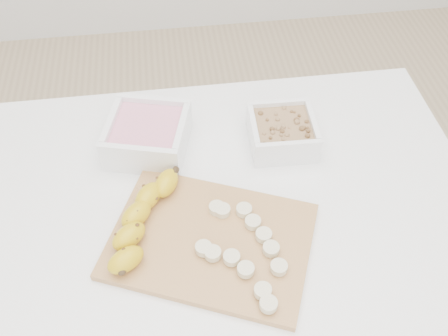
{
  "coord_description": "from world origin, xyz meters",
  "views": [
    {
      "loc": [
        -0.08,
        -0.59,
        1.53
      ],
      "look_at": [
        0.0,
        0.03,
        0.81
      ],
      "focal_mm": 40.0,
      "sensor_mm": 36.0,
      "label": 1
    }
  ],
  "objects": [
    {
      "name": "table",
      "position": [
        0.0,
        0.0,
        0.65
      ],
      "size": [
        1.0,
        0.7,
        0.75
      ],
      "color": "white",
      "rests_on": "ground"
    },
    {
      "name": "bowl_yogurt",
      "position": [
        -0.14,
        0.16,
        0.79
      ],
      "size": [
        0.2,
        0.2,
        0.07
      ],
      "color": "white",
      "rests_on": "table"
    },
    {
      "name": "bowl_granola",
      "position": [
        0.14,
        0.14,
        0.78
      ],
      "size": [
        0.14,
        0.14,
        0.06
      ],
      "color": "white",
      "rests_on": "table"
    },
    {
      "name": "cutting_board",
      "position": [
        -0.04,
        -0.09,
        0.76
      ],
      "size": [
        0.43,
        0.37,
        0.01
      ],
      "primitive_type": "cube",
      "rotation": [
        0.0,
        0.0,
        -0.4
      ],
      "color": "tan",
      "rests_on": "table"
    },
    {
      "name": "banana",
      "position": [
        -0.16,
        -0.05,
        0.78
      ],
      "size": [
        0.19,
        0.22,
        0.04
      ],
      "primitive_type": null,
      "rotation": [
        0.0,
        0.0,
        -0.66
      ],
      "color": "gold",
      "rests_on": "cutting_board"
    },
    {
      "name": "banana_slices",
      "position": [
        0.01,
        -0.13,
        0.77
      ],
      "size": [
        0.15,
        0.23,
        0.02
      ],
      "color": "beige",
      "rests_on": "cutting_board"
    }
  ]
}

